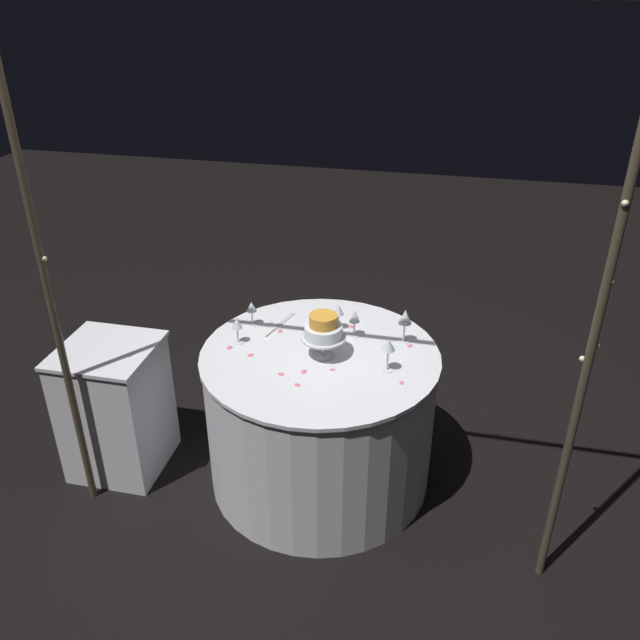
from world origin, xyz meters
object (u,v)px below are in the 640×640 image
object	(u,v)px
cake_knife	(277,326)
wine_glass_1	(237,324)
wine_glass_0	(388,346)
side_table	(116,407)
tiered_cake	(323,330)
wine_glass_3	(405,318)
wine_glass_4	(252,308)
main_table	(320,417)
decorative_arch	(296,230)
wine_glass_2	(355,317)
wine_glass_5	(338,311)

from	to	relation	value
cake_knife	wine_glass_1	bearing A→B (deg)	53.13
wine_glass_0	side_table	bearing A→B (deg)	2.42
tiered_cake	wine_glass_3	bearing A→B (deg)	-149.86
wine_glass_3	wine_glass_1	bearing A→B (deg)	12.81
wine_glass_4	cake_knife	distance (m)	0.17
side_table	tiered_cake	world-z (taller)	tiered_cake
wine_glass_1	cake_knife	bearing A→B (deg)	-126.87
main_table	tiered_cake	xyz separation A→B (m)	(-0.02, 0.01, 0.54)
main_table	wine_glass_1	bearing A→B (deg)	-1.97
side_table	tiered_cake	bearing A→B (deg)	-173.66
decorative_arch	wine_glass_2	distance (m)	0.96
side_table	cake_knife	world-z (taller)	cake_knife
tiered_cake	wine_glass_2	world-z (taller)	tiered_cake
wine_glass_4	wine_glass_5	size ratio (longest dim) A/B	0.94
wine_glass_0	wine_glass_3	bearing A→B (deg)	-99.87
side_table	wine_glass_4	bearing A→B (deg)	-152.91
main_table	wine_glass_3	xyz separation A→B (m)	(-0.39, -0.20, 0.53)
main_table	wine_glass_2	world-z (taller)	wine_glass_2
decorative_arch	wine_glass_2	xyz separation A→B (m)	(-0.13, -0.64, -0.70)
tiered_cake	wine_glass_4	size ratio (longest dim) A/B	1.68
wine_glass_0	wine_glass_1	bearing A→B (deg)	-6.81
main_table	tiered_cake	world-z (taller)	tiered_cake
main_table	side_table	size ratio (longest dim) A/B	1.60
tiered_cake	wine_glass_5	bearing A→B (deg)	-94.02
wine_glass_1	cake_knife	size ratio (longest dim) A/B	0.51
wine_glass_4	side_table	bearing A→B (deg)	27.09
decorative_arch	wine_glass_5	world-z (taller)	decorative_arch
wine_glass_3	wine_glass_4	xyz separation A→B (m)	(0.81, -0.01, -0.04)
tiered_cake	cake_knife	world-z (taller)	tiered_cake
wine_glass_0	wine_glass_5	world-z (taller)	wine_glass_0
wine_glass_2	tiered_cake	bearing A→B (deg)	63.02
decorative_arch	tiered_cake	world-z (taller)	decorative_arch
decorative_arch	side_table	xyz separation A→B (m)	(1.10, -0.29, -1.22)
decorative_arch	main_table	world-z (taller)	decorative_arch
decorative_arch	wine_glass_3	xyz separation A→B (m)	(-0.39, -0.63, -0.67)
main_table	wine_glass_0	xyz separation A→B (m)	(-0.34, 0.08, 0.53)
wine_glass_0	cake_knife	bearing A→B (deg)	-25.08
side_table	tiered_cake	distance (m)	1.26
wine_glass_3	cake_knife	size ratio (longest dim) A/B	0.64
tiered_cake	wine_glass_1	bearing A→B (deg)	-3.69
wine_glass_1	wine_glass_2	distance (m)	0.60
side_table	wine_glass_2	size ratio (longest dim) A/B	5.03
wine_glass_4	wine_glass_5	world-z (taller)	wine_glass_5
tiered_cake	wine_glass_2	xyz separation A→B (m)	(-0.12, -0.23, -0.04)
wine_glass_1	cake_knife	world-z (taller)	wine_glass_1
decorative_arch	cake_knife	xyz separation A→B (m)	(0.28, -0.64, -0.81)
main_table	cake_knife	size ratio (longest dim) A/B	4.15
side_table	cake_knife	distance (m)	0.98
side_table	wine_glass_2	distance (m)	1.39
main_table	wine_glass_4	distance (m)	0.68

